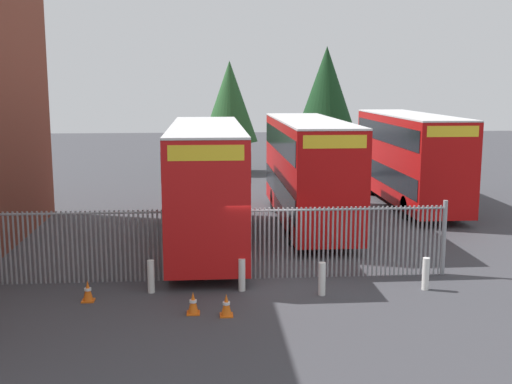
{
  "coord_description": "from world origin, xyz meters",
  "views": [
    {
      "loc": [
        -1.75,
        -18.8,
        5.93
      ],
      "look_at": [
        0.0,
        4.0,
        2.0
      ],
      "focal_mm": 44.91,
      "sensor_mm": 36.0,
      "label": 1
    }
  ],
  "objects_px": {
    "double_decker_bus_near_gate": "(207,180)",
    "bollard_center_front": "(242,275)",
    "bollard_far_right": "(426,274)",
    "double_decker_bus_behind_fence_left": "(409,156)",
    "traffic_cone_near_kerb": "(193,303)",
    "traffic_cone_mid_forecourt": "(88,291)",
    "traffic_cone_by_gate": "(226,305)",
    "bollard_near_left": "(151,276)",
    "double_decker_bus_behind_fence_right": "(308,168)",
    "bollard_near_right": "(322,279)"
  },
  "relations": [
    {
      "from": "bollard_center_front",
      "to": "bollard_far_right",
      "type": "bearing_deg",
      "value": -3.34
    },
    {
      "from": "double_decker_bus_behind_fence_right",
      "to": "bollard_near_left",
      "type": "xyz_separation_m",
      "value": [
        -5.84,
        -8.42,
        -1.95
      ]
    },
    {
      "from": "traffic_cone_near_kerb",
      "to": "bollard_near_right",
      "type": "bearing_deg",
      "value": 18.54
    },
    {
      "from": "double_decker_bus_near_gate",
      "to": "traffic_cone_mid_forecourt",
      "type": "relative_size",
      "value": 18.32
    },
    {
      "from": "bollard_center_front",
      "to": "traffic_cone_near_kerb",
      "type": "distance_m",
      "value": 2.24
    },
    {
      "from": "double_decker_bus_near_gate",
      "to": "bollard_far_right",
      "type": "bearing_deg",
      "value": -42.24
    },
    {
      "from": "double_decker_bus_near_gate",
      "to": "double_decker_bus_behind_fence_left",
      "type": "xyz_separation_m",
      "value": [
        9.81,
        7.13,
        0.0
      ]
    },
    {
      "from": "bollard_center_front",
      "to": "bollard_near_right",
      "type": "bearing_deg",
      "value": -14.2
    },
    {
      "from": "traffic_cone_by_gate",
      "to": "traffic_cone_mid_forecourt",
      "type": "relative_size",
      "value": 1.0
    },
    {
      "from": "double_decker_bus_near_gate",
      "to": "traffic_cone_mid_forecourt",
      "type": "bearing_deg",
      "value": -118.74
    },
    {
      "from": "bollard_far_right",
      "to": "double_decker_bus_behind_fence_right",
      "type": "bearing_deg",
      "value": 103.17
    },
    {
      "from": "double_decker_bus_behind_fence_right",
      "to": "traffic_cone_mid_forecourt",
      "type": "bearing_deg",
      "value": -129.71
    },
    {
      "from": "double_decker_bus_behind_fence_right",
      "to": "traffic_cone_by_gate",
      "type": "distance_m",
      "value": 11.31
    },
    {
      "from": "double_decker_bus_near_gate",
      "to": "bollard_far_right",
      "type": "distance_m",
      "value": 8.7
    },
    {
      "from": "bollard_center_front",
      "to": "bollard_near_left",
      "type": "bearing_deg",
      "value": 179.19
    },
    {
      "from": "double_decker_bus_near_gate",
      "to": "double_decker_bus_behind_fence_right",
      "type": "relative_size",
      "value": 1.0
    },
    {
      "from": "traffic_cone_mid_forecourt",
      "to": "bollard_near_right",
      "type": "bearing_deg",
      "value": 0.15
    },
    {
      "from": "bollard_center_front",
      "to": "double_decker_bus_behind_fence_left",
      "type": "bearing_deg",
      "value": 54.84
    },
    {
      "from": "double_decker_bus_behind_fence_left",
      "to": "traffic_cone_by_gate",
      "type": "bearing_deg",
      "value": -122.74
    },
    {
      "from": "bollard_far_right",
      "to": "traffic_cone_by_gate",
      "type": "bearing_deg",
      "value": -163.86
    },
    {
      "from": "traffic_cone_mid_forecourt",
      "to": "traffic_cone_by_gate",
      "type": "bearing_deg",
      "value": -20.6
    },
    {
      "from": "bollard_near_right",
      "to": "bollard_far_right",
      "type": "relative_size",
      "value": 1.0
    },
    {
      "from": "bollard_near_left",
      "to": "bollard_center_front",
      "type": "distance_m",
      "value": 2.59
    },
    {
      "from": "double_decker_bus_near_gate",
      "to": "bollard_far_right",
      "type": "xyz_separation_m",
      "value": [
        6.28,
        -5.7,
        -1.95
      ]
    },
    {
      "from": "double_decker_bus_near_gate",
      "to": "bollard_center_front",
      "type": "xyz_separation_m",
      "value": [
        0.98,
        -5.39,
        -1.95
      ]
    },
    {
      "from": "double_decker_bus_behind_fence_left",
      "to": "traffic_cone_by_gate",
      "type": "relative_size",
      "value": 18.32
    },
    {
      "from": "bollard_far_right",
      "to": "traffic_cone_by_gate",
      "type": "height_order",
      "value": "bollard_far_right"
    },
    {
      "from": "traffic_cone_mid_forecourt",
      "to": "bollard_far_right",
      "type": "bearing_deg",
      "value": 1.62
    },
    {
      "from": "double_decker_bus_near_gate",
      "to": "double_decker_bus_behind_fence_right",
      "type": "bearing_deg",
      "value": 35.92
    },
    {
      "from": "traffic_cone_by_gate",
      "to": "traffic_cone_near_kerb",
      "type": "bearing_deg",
      "value": 165.39
    },
    {
      "from": "traffic_cone_near_kerb",
      "to": "bollard_near_left",
      "type": "bearing_deg",
      "value": 124.26
    },
    {
      "from": "bollard_center_front",
      "to": "bollard_near_right",
      "type": "relative_size",
      "value": 1.0
    },
    {
      "from": "bollard_near_left",
      "to": "bollard_near_right",
      "type": "bearing_deg",
      "value": -7.1
    },
    {
      "from": "bollard_center_front",
      "to": "bollard_far_right",
      "type": "distance_m",
      "value": 5.31
    },
    {
      "from": "double_decker_bus_near_gate",
      "to": "traffic_cone_near_kerb",
      "type": "distance_m",
      "value": 7.48
    },
    {
      "from": "double_decker_bus_behind_fence_right",
      "to": "traffic_cone_mid_forecourt",
      "type": "height_order",
      "value": "double_decker_bus_behind_fence_right"
    },
    {
      "from": "bollard_far_right",
      "to": "traffic_cone_mid_forecourt",
      "type": "distance_m",
      "value": 9.56
    },
    {
      "from": "double_decker_bus_behind_fence_right",
      "to": "bollard_near_right",
      "type": "height_order",
      "value": "double_decker_bus_behind_fence_right"
    },
    {
      "from": "bollard_near_right",
      "to": "traffic_cone_by_gate",
      "type": "relative_size",
      "value": 1.61
    },
    {
      "from": "double_decker_bus_behind_fence_left",
      "to": "traffic_cone_near_kerb",
      "type": "distance_m",
      "value": 17.68
    },
    {
      "from": "double_decker_bus_near_gate",
      "to": "traffic_cone_near_kerb",
      "type": "xyz_separation_m",
      "value": [
        -0.38,
        -7.16,
        -2.13
      ]
    },
    {
      "from": "double_decker_bus_behind_fence_left",
      "to": "bollard_near_left",
      "type": "bearing_deg",
      "value": -132.43
    },
    {
      "from": "bollard_center_front",
      "to": "traffic_cone_by_gate",
      "type": "xyz_separation_m",
      "value": [
        -0.51,
        -1.99,
        -0.19
      ]
    },
    {
      "from": "traffic_cone_mid_forecourt",
      "to": "traffic_cone_near_kerb",
      "type": "height_order",
      "value": "same"
    },
    {
      "from": "double_decker_bus_behind_fence_left",
      "to": "traffic_cone_near_kerb",
      "type": "xyz_separation_m",
      "value": [
        -10.19,
        -14.29,
        -2.13
      ]
    },
    {
      "from": "bollard_near_left",
      "to": "bollard_near_right",
      "type": "height_order",
      "value": "same"
    },
    {
      "from": "double_decker_bus_near_gate",
      "to": "bollard_near_right",
      "type": "relative_size",
      "value": 11.38
    },
    {
      "from": "traffic_cone_by_gate",
      "to": "traffic_cone_mid_forecourt",
      "type": "bearing_deg",
      "value": 159.4
    },
    {
      "from": "double_decker_bus_near_gate",
      "to": "bollard_near_left",
      "type": "height_order",
      "value": "double_decker_bus_near_gate"
    },
    {
      "from": "double_decker_bus_near_gate",
      "to": "double_decker_bus_behind_fence_right",
      "type": "height_order",
      "value": "same"
    }
  ]
}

